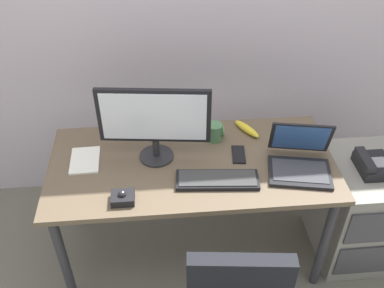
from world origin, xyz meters
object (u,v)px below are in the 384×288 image
object	(u,v)px
laptop	(300,159)
paper_notepad	(85,160)
monitor_main	(154,120)
coffee_mug	(215,132)
banana	(247,129)
desk_phone	(373,165)
cell_phone	(239,154)
keyboard	(217,180)
file_cabinet	(357,209)
trackball_mouse	(123,197)

from	to	relation	value
laptop	paper_notepad	distance (m)	1.11
monitor_main	coffee_mug	bearing A→B (deg)	20.82
laptop	banana	distance (m)	0.39
desk_phone	cell_phone	size ratio (longest dim) A/B	1.41
keyboard	banana	distance (m)	0.45
monitor_main	laptop	size ratio (longest dim) A/B	1.56
keyboard	paper_notepad	bearing A→B (deg)	162.23
file_cabinet	monitor_main	size ratio (longest dim) A/B	1.16
keyboard	coffee_mug	distance (m)	0.34
paper_notepad	trackball_mouse	bearing A→B (deg)	-55.66
keyboard	banana	world-z (taller)	banana
monitor_main	file_cabinet	bearing A→B (deg)	-5.39
desk_phone	laptop	world-z (taller)	laptop
file_cabinet	laptop	bearing A→B (deg)	-174.98
laptop	banana	bearing A→B (deg)	123.04
monitor_main	trackball_mouse	size ratio (longest dim) A/B	5.11
keyboard	laptop	size ratio (longest dim) A/B	1.16
desk_phone	banana	bearing A→B (deg)	154.20
coffee_mug	banana	xyz separation A→B (m)	(0.19, 0.05, -0.03)
laptop	paper_notepad	size ratio (longest dim) A/B	1.73
monitor_main	coffee_mug	size ratio (longest dim) A/B	5.62
desk_phone	paper_notepad	distance (m)	1.52
desk_phone	coffee_mug	distance (m)	0.86
file_cabinet	banana	bearing A→B (deg)	155.72
trackball_mouse	file_cabinet	bearing A→B (deg)	8.55
keyboard	coffee_mug	xyz separation A→B (m)	(0.03, 0.34, 0.04)
monitor_main	coffee_mug	distance (m)	0.40
file_cabinet	coffee_mug	bearing A→B (deg)	164.22
file_cabinet	banana	xyz separation A→B (m)	(-0.63, 0.29, 0.42)
paper_notepad	cell_phone	xyz separation A→B (m)	(0.81, -0.02, -0.00)
banana	trackball_mouse	bearing A→B (deg)	-144.66
desk_phone	trackball_mouse	world-z (taller)	trackball_mouse
monitor_main	keyboard	world-z (taller)	monitor_main
banana	monitor_main	bearing A→B (deg)	-161.05
laptop	banana	size ratio (longest dim) A/B	1.90
laptop	keyboard	bearing A→B (deg)	-170.80
desk_phone	file_cabinet	bearing A→B (deg)	63.22
coffee_mug	monitor_main	bearing A→B (deg)	-159.18
coffee_mug	laptop	bearing A→B (deg)	-34.03
keyboard	paper_notepad	xyz separation A→B (m)	(-0.67, 0.21, -0.01)
keyboard	trackball_mouse	distance (m)	0.47
banana	keyboard	bearing A→B (deg)	-119.39
desk_phone	laptop	xyz separation A→B (m)	(-0.42, -0.02, 0.09)
monitor_main	banana	xyz separation A→B (m)	(0.52, 0.18, -0.22)
cell_phone	banana	distance (m)	0.22
keyboard	trackball_mouse	world-z (taller)	trackball_mouse
paper_notepad	banana	bearing A→B (deg)	11.31
desk_phone	coffee_mug	size ratio (longest dim) A/B	2.00
trackball_mouse	coffee_mug	distance (m)	0.65
laptop	banana	world-z (taller)	laptop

